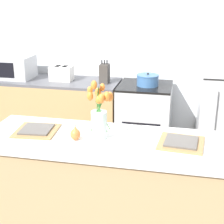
{
  "coord_description": "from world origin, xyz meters",
  "views": [
    {
      "loc": [
        0.52,
        -2.19,
        1.9
      ],
      "look_at": [
        0.0,
        0.25,
        1.03
      ],
      "focal_mm": 55.0,
      "sensor_mm": 36.0,
      "label": 1
    }
  ],
  "objects_px": {
    "pear_figurine": "(75,134)",
    "microwave": "(13,67)",
    "flower_vase": "(99,116)",
    "toaster": "(62,73)",
    "plate_setting_left": "(37,130)",
    "stove_range": "(144,122)",
    "plate_setting_right": "(181,142)",
    "cooking_pot": "(148,80)",
    "knife_block": "(105,74)"
  },
  "relations": [
    {
      "from": "pear_figurine",
      "to": "microwave",
      "type": "relative_size",
      "value": 0.25
    },
    {
      "from": "stove_range",
      "to": "plate_setting_left",
      "type": "height_order",
      "value": "plate_setting_left"
    },
    {
      "from": "flower_vase",
      "to": "cooking_pot",
      "type": "height_order",
      "value": "flower_vase"
    },
    {
      "from": "plate_setting_right",
      "to": "cooking_pot",
      "type": "relative_size",
      "value": 1.32
    },
    {
      "from": "pear_figurine",
      "to": "microwave",
      "type": "xyz_separation_m",
      "value": [
        -1.33,
        1.65,
        0.08
      ]
    },
    {
      "from": "flower_vase",
      "to": "microwave",
      "type": "distance_m",
      "value": 2.18
    },
    {
      "from": "pear_figurine",
      "to": "cooking_pot",
      "type": "bearing_deg",
      "value": 78.68
    },
    {
      "from": "flower_vase",
      "to": "plate_setting_left",
      "type": "relative_size",
      "value": 1.31
    },
    {
      "from": "pear_figurine",
      "to": "cooking_pot",
      "type": "height_order",
      "value": "cooking_pot"
    },
    {
      "from": "cooking_pot",
      "to": "knife_block",
      "type": "bearing_deg",
      "value": 178.69
    },
    {
      "from": "flower_vase",
      "to": "toaster",
      "type": "height_order",
      "value": "flower_vase"
    },
    {
      "from": "plate_setting_right",
      "to": "knife_block",
      "type": "relative_size",
      "value": 1.23
    },
    {
      "from": "toaster",
      "to": "cooking_pot",
      "type": "distance_m",
      "value": 1.03
    },
    {
      "from": "knife_block",
      "to": "plate_setting_left",
      "type": "bearing_deg",
      "value": -95.91
    },
    {
      "from": "pear_figurine",
      "to": "plate_setting_left",
      "type": "distance_m",
      "value": 0.35
    },
    {
      "from": "flower_vase",
      "to": "plate_setting_left",
      "type": "distance_m",
      "value": 0.52
    },
    {
      "from": "flower_vase",
      "to": "pear_figurine",
      "type": "height_order",
      "value": "flower_vase"
    },
    {
      "from": "pear_figurine",
      "to": "microwave",
      "type": "bearing_deg",
      "value": 128.78
    },
    {
      "from": "knife_block",
      "to": "cooking_pot",
      "type": "bearing_deg",
      "value": -1.31
    },
    {
      "from": "cooking_pot",
      "to": "knife_block",
      "type": "height_order",
      "value": "knife_block"
    },
    {
      "from": "flower_vase",
      "to": "plate_setting_left",
      "type": "xyz_separation_m",
      "value": [
        -0.5,
        0.02,
        -0.16
      ]
    },
    {
      "from": "plate_setting_right",
      "to": "toaster",
      "type": "height_order",
      "value": "toaster"
    },
    {
      "from": "plate_setting_left",
      "to": "plate_setting_right",
      "type": "height_order",
      "value": "same"
    },
    {
      "from": "cooking_pot",
      "to": "microwave",
      "type": "relative_size",
      "value": 0.52
    },
    {
      "from": "plate_setting_right",
      "to": "knife_block",
      "type": "xyz_separation_m",
      "value": [
        -0.91,
        1.55,
        0.09
      ]
    },
    {
      "from": "cooking_pot",
      "to": "stove_range",
      "type": "bearing_deg",
      "value": 137.79
    },
    {
      "from": "microwave",
      "to": "plate_setting_left",
      "type": "bearing_deg",
      "value": -57.61
    },
    {
      "from": "cooking_pot",
      "to": "plate_setting_left",
      "type": "bearing_deg",
      "value": -113.26
    },
    {
      "from": "flower_vase",
      "to": "toaster",
      "type": "bearing_deg",
      "value": 118.51
    },
    {
      "from": "knife_block",
      "to": "stove_range",
      "type": "bearing_deg",
      "value": 1.54
    },
    {
      "from": "microwave",
      "to": "cooking_pot",
      "type": "bearing_deg",
      "value": -0.82
    },
    {
      "from": "flower_vase",
      "to": "toaster",
      "type": "relative_size",
      "value": 1.54
    },
    {
      "from": "microwave",
      "to": "stove_range",
      "type": "bearing_deg",
      "value": 0.02
    },
    {
      "from": "pear_figurine",
      "to": "cooking_pot",
      "type": "relative_size",
      "value": 0.48
    },
    {
      "from": "stove_range",
      "to": "knife_block",
      "type": "relative_size",
      "value": 3.35
    },
    {
      "from": "knife_block",
      "to": "flower_vase",
      "type": "bearing_deg",
      "value": -78.0
    },
    {
      "from": "pear_figurine",
      "to": "plate_setting_right",
      "type": "bearing_deg",
      "value": 6.89
    },
    {
      "from": "plate_setting_left",
      "to": "toaster",
      "type": "bearing_deg",
      "value": 103.28
    },
    {
      "from": "flower_vase",
      "to": "plate_setting_right",
      "type": "xyz_separation_m",
      "value": [
        0.58,
        0.02,
        -0.16
      ]
    },
    {
      "from": "plate_setting_right",
      "to": "cooking_pot",
      "type": "height_order",
      "value": "cooking_pot"
    },
    {
      "from": "flower_vase",
      "to": "microwave",
      "type": "xyz_separation_m",
      "value": [
        -1.49,
        1.59,
        -0.04
      ]
    },
    {
      "from": "stove_range",
      "to": "flower_vase",
      "type": "bearing_deg",
      "value": -95.03
    },
    {
      "from": "plate_setting_left",
      "to": "microwave",
      "type": "xyz_separation_m",
      "value": [
        -0.99,
        1.56,
        0.12
      ]
    },
    {
      "from": "plate_setting_right",
      "to": "knife_block",
      "type": "height_order",
      "value": "knife_block"
    },
    {
      "from": "plate_setting_left",
      "to": "knife_block",
      "type": "bearing_deg",
      "value": 84.09
    },
    {
      "from": "plate_setting_left",
      "to": "plate_setting_right",
      "type": "bearing_deg",
      "value": 0.0
    },
    {
      "from": "flower_vase",
      "to": "knife_block",
      "type": "xyz_separation_m",
      "value": [
        -0.34,
        1.58,
        -0.06
      ]
    },
    {
      "from": "stove_range",
      "to": "plate_setting_right",
      "type": "relative_size",
      "value": 2.73
    },
    {
      "from": "cooking_pot",
      "to": "knife_block",
      "type": "xyz_separation_m",
      "value": [
        -0.5,
        0.01,
        0.05
      ]
    },
    {
      "from": "stove_range",
      "to": "knife_block",
      "type": "distance_m",
      "value": 0.74
    }
  ]
}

